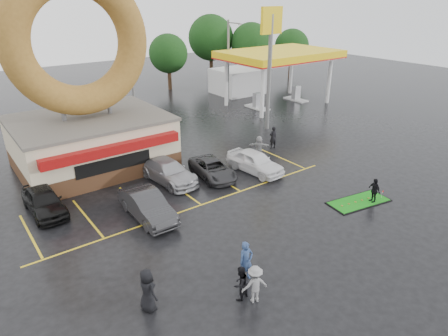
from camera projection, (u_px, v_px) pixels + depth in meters
ground at (236, 230)px, 21.31m from camera, size 120.00×120.00×0.00m
donut_shop at (87, 106)px, 27.44m from camera, size 10.20×8.70×13.50m
gas_station at (261, 67)px, 46.12m from camera, size 12.30×13.65×5.90m
shell_sign at (270, 47)px, 34.25m from camera, size 2.20×0.36×10.60m
streetlight_mid at (132, 73)px, 36.97m from camera, size 0.40×2.21×9.00m
streetlight_right at (229, 60)px, 44.23m from camera, size 0.40×2.21×9.00m
tree_far_a at (251, 43)px, 55.46m from camera, size 5.60×5.60×8.00m
tree_far_b at (292, 46)px, 57.51m from camera, size 4.90×4.90×7.00m
tree_far_c at (211, 38)px, 55.96m from camera, size 6.30×6.30×9.00m
tree_far_d at (168, 54)px, 50.67m from camera, size 4.90×4.90×7.00m
car_black at (44, 201)px, 22.72m from camera, size 1.85×4.40×1.49m
car_dgrey at (147, 206)px, 22.18m from camera, size 1.62×4.63×1.52m
car_silver at (168, 171)px, 26.55m from camera, size 2.51×5.16×1.45m
car_grey at (213, 169)px, 27.21m from camera, size 2.57×4.59×1.21m
car_white at (255, 162)px, 27.95m from camera, size 2.26×4.65×1.53m
person_blue at (246, 261)px, 17.31m from camera, size 0.72×0.50×1.87m
person_blackjkt at (240, 283)px, 16.22m from camera, size 0.87×0.75×1.55m
person_hoodie at (255, 284)px, 16.07m from camera, size 1.23×0.93×1.69m
person_bystander at (147, 290)px, 15.61m from camera, size 0.75×1.01×1.88m
person_cameraman at (374, 190)px, 23.85m from camera, size 0.60×0.98×1.56m
person_walker_near at (259, 147)px, 30.49m from camera, size 1.48×1.40×1.67m
person_walker_far at (273, 137)px, 32.17m from camera, size 0.71×0.50×1.83m
putting_green at (359, 202)px, 24.13m from camera, size 4.10×2.29×0.49m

